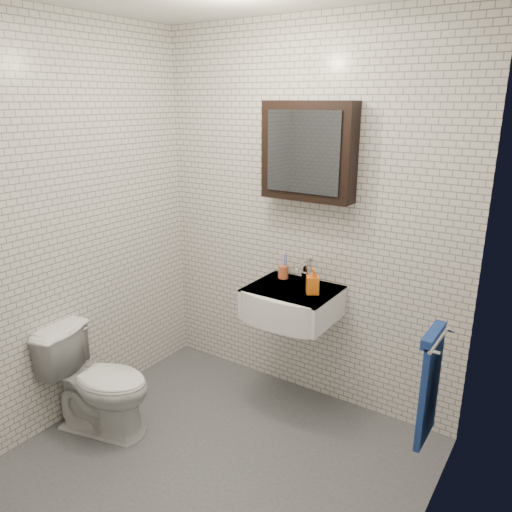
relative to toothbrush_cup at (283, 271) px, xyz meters
The scene contains 9 objects.
ground 1.27m from the toothbrush_cup, 83.75° to the right, with size 2.20×2.00×0.01m, color #474A4E.
room_shell 1.07m from the toothbrush_cup, 83.75° to the right, with size 2.22×2.02×2.51m.
washbasin 0.27m from the toothbrush_cup, 48.73° to the right, with size 0.55×0.50×0.20m.
faucet 0.15m from the toothbrush_cup, 10.22° to the left, with size 0.06×0.20×0.15m.
mirror_cabinet 0.82m from the toothbrush_cup, ahead, with size 0.60×0.15×0.60m.
towel_rail 1.28m from the toothbrush_cup, 25.83° to the right, with size 0.09×0.30×0.58m.
toothbrush_cup is the anchor object (origin of this frame).
soap_bottle 0.33m from the toothbrush_cup, 25.42° to the right, with size 0.08×0.08×0.17m, color #FC5E1A.
toilet 1.37m from the toothbrush_cup, 124.17° to the right, with size 0.38×0.66×0.68m, color white.
Camera 1 is at (1.51, -1.84, 2.01)m, focal length 35.00 mm.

